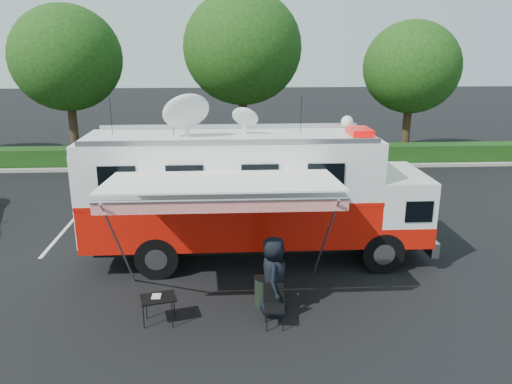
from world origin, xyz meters
TOP-DOWN VIEW (x-y plane):
  - ground_plane at (0.00, 0.00)m, footprint 120.00×120.00m
  - back_border at (1.14, 12.90)m, footprint 60.00×6.14m
  - stall_lines at (-0.50, 3.00)m, footprint 24.12×5.50m
  - command_truck at (-0.09, -0.00)m, footprint 9.85×2.71m
  - awning at (-0.97, -2.81)m, footprint 5.38×2.77m
  - person at (0.20, -3.28)m, footprint 0.73×1.02m
  - folding_table at (-2.45, -3.55)m, footprint 0.89×0.73m
  - folding_chair at (0.17, -3.74)m, footprint 0.52×0.54m
  - trash_bin at (0.02, -2.85)m, footprint 0.52×0.52m

SIDE VIEW (x-z plane):
  - ground_plane at x=0.00m, z-range 0.00..0.00m
  - person at x=0.20m, z-range -0.98..0.98m
  - stall_lines at x=-0.50m, z-range 0.00..0.01m
  - trash_bin at x=0.02m, z-range 0.00..0.79m
  - folding_chair at x=0.17m, z-range 0.09..1.07m
  - folding_table at x=-2.45m, z-range 0.28..0.95m
  - command_truck at x=-0.09m, z-range -0.34..4.39m
  - awning at x=-0.97m, z-range 1.43..4.67m
  - back_border at x=1.14m, z-range 0.57..9.44m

